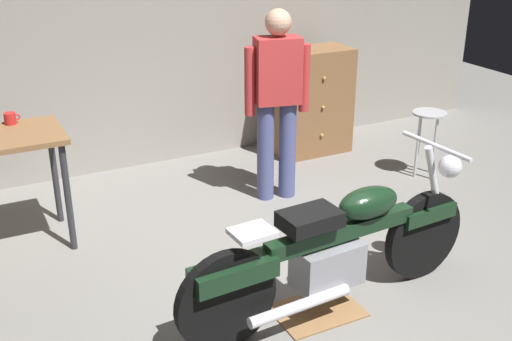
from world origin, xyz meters
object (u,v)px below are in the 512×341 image
at_px(mug_red_diner, 10,118).
at_px(person_standing, 277,98).
at_px(wooden_dresser, 311,102).
at_px(motorcycle, 337,247).
at_px(shop_stool, 428,126).

bearing_deg(mug_red_diner, person_standing, -9.83).
relative_size(person_standing, mug_red_diner, 14.05).
bearing_deg(wooden_dresser, motorcycle, -118.19).
bearing_deg(shop_stool, mug_red_diner, 170.83).
height_order(shop_stool, wooden_dresser, wooden_dresser).
relative_size(shop_stool, mug_red_diner, 5.38).
distance_m(motorcycle, person_standing, 1.80).
relative_size(motorcycle, mug_red_diner, 18.43).
xyz_separation_m(shop_stool, mug_red_diner, (-3.63, 0.59, 0.45)).
relative_size(motorcycle, shop_stool, 3.42).
height_order(shop_stool, mug_red_diner, mug_red_diner).
distance_m(person_standing, shop_stool, 1.60).
height_order(motorcycle, wooden_dresser, wooden_dresser).
xyz_separation_m(motorcycle, shop_stool, (2.00, 1.45, 0.05)).
height_order(motorcycle, mug_red_diner, motorcycle).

